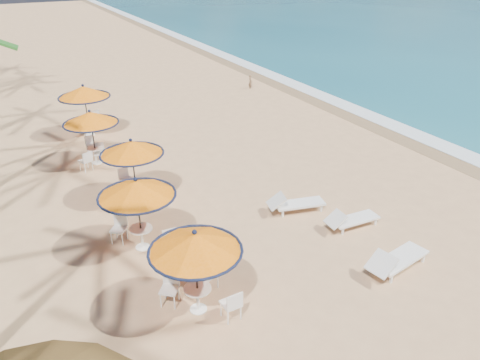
% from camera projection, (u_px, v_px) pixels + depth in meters
% --- Properties ---
extents(ground, '(160.00, 160.00, 0.00)m').
position_uv_depth(ground, '(359.00, 260.00, 13.72)').
color(ground, tan).
rests_on(ground, ground).
extents(foam_strip, '(1.20, 140.00, 0.04)m').
position_uv_depth(foam_strip, '(368.00, 115.00, 25.53)').
color(foam_strip, white).
rests_on(foam_strip, ground).
extents(wetsand_band, '(1.40, 140.00, 0.02)m').
position_uv_depth(wetsand_band, '(355.00, 118.00, 25.15)').
color(wetsand_band, olive).
rests_on(wetsand_band, ground).
extents(station_0, '(2.29, 2.29, 2.39)m').
position_uv_depth(station_0, '(196.00, 252.00, 11.10)').
color(station_0, black).
rests_on(station_0, ground).
extents(station_1, '(2.29, 2.29, 2.39)m').
position_uv_depth(station_1, '(137.00, 195.00, 13.49)').
color(station_1, black).
rests_on(station_1, ground).
extents(station_2, '(2.25, 2.25, 2.34)m').
position_uv_depth(station_2, '(132.00, 155.00, 16.31)').
color(station_2, black).
rests_on(station_2, ground).
extents(station_3, '(2.26, 2.37, 2.36)m').
position_uv_depth(station_3, '(91.00, 124.00, 19.12)').
color(station_3, black).
rests_on(station_3, ground).
extents(station_4, '(2.42, 2.42, 2.53)m').
position_uv_depth(station_4, '(85.00, 96.00, 22.03)').
color(station_4, black).
rests_on(station_4, ground).
extents(lounger_near, '(2.25, 1.04, 0.78)m').
position_uv_depth(lounger_near, '(396.00, 260.00, 13.12)').
color(lounger_near, white).
rests_on(lounger_near, ground).
extents(lounger_mid, '(1.91, 0.68, 0.68)m').
position_uv_depth(lounger_mid, '(351.00, 219.00, 15.17)').
color(lounger_mid, white).
rests_on(lounger_mid, ground).
extents(lounger_far, '(2.09, 1.07, 0.72)m').
position_uv_depth(lounger_far, '(294.00, 203.00, 16.09)').
color(lounger_far, white).
rests_on(lounger_far, ground).
extents(person, '(0.30, 0.39, 0.96)m').
position_uv_depth(person, '(250.00, 81.00, 30.09)').
color(person, '#8C6847').
rests_on(person, ground).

